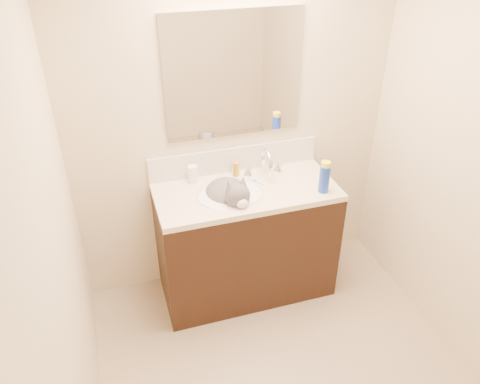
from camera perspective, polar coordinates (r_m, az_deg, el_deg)
room_shell at (r=1.98m, az=9.74°, el=1.67°), size 2.24×2.54×2.52m
vanity_cabinet at (r=3.33m, az=0.73°, el=-6.28°), size 1.20×0.55×0.82m
counter_slab at (r=3.08m, az=0.79°, el=0.01°), size 1.20×0.55×0.04m
basin at (r=3.05m, az=-1.19°, el=-1.42°), size 0.45×0.36×0.14m
faucet at (r=3.19m, az=3.11°, el=3.39°), size 0.28×0.20×0.21m
cat at (r=3.04m, az=-1.29°, el=-0.55°), size 0.39×0.45×0.33m
backsplash at (r=3.24m, az=-0.65°, el=4.01°), size 1.20×0.02×0.18m
mirror at (r=3.01m, az=-0.71°, el=13.98°), size 0.90×0.02×0.80m
pill_bottle at (r=3.14m, az=-5.77°, el=2.20°), size 0.08×0.08×0.12m
pill_label at (r=3.15m, az=-5.76°, el=1.98°), size 0.08×0.08×0.04m
silver_jar at (r=3.22m, az=-0.56°, el=2.67°), size 0.07×0.07×0.07m
amber_bottle at (r=3.20m, az=-0.51°, el=2.80°), size 0.04×0.04×0.10m
toothbrush at (r=3.15m, az=1.85°, el=1.38°), size 0.09×0.13×0.01m
toothbrush_head at (r=3.15m, az=1.85°, el=1.42°), size 0.03×0.03×0.02m
spray_can at (r=3.05m, az=10.23°, el=1.59°), size 0.08×0.08×0.19m
spray_cap at (r=3.00m, az=10.42°, el=3.32°), size 0.07×0.07×0.04m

